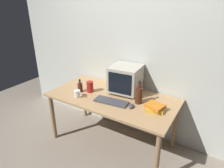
{
  "coord_description": "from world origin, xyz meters",
  "views": [
    {
      "loc": [
        1.19,
        -1.94,
        1.9
      ],
      "look_at": [
        0.0,
        0.0,
        0.91
      ],
      "focal_mm": 31.48,
      "sensor_mm": 36.0,
      "label": 1
    }
  ],
  "objects_px": {
    "bottle_tall": "(139,95)",
    "mug": "(77,94)",
    "crt_monitor": "(126,79)",
    "keyboard": "(111,102)",
    "computer_mouse": "(131,106)",
    "metal_canister": "(90,87)",
    "book_stack": "(155,108)",
    "bottle_short": "(80,87)"
  },
  "relations": [
    {
      "from": "crt_monitor",
      "to": "computer_mouse",
      "type": "xyz_separation_m",
      "value": [
        0.26,
        -0.33,
        -0.17
      ]
    },
    {
      "from": "keyboard",
      "to": "computer_mouse",
      "type": "relative_size",
      "value": 4.2
    },
    {
      "from": "mug",
      "to": "metal_canister",
      "type": "distance_m",
      "value": 0.21
    },
    {
      "from": "keyboard",
      "to": "book_stack",
      "type": "xyz_separation_m",
      "value": [
        0.52,
        0.1,
        0.03
      ]
    },
    {
      "from": "computer_mouse",
      "to": "bottle_tall",
      "type": "height_order",
      "value": "bottle_tall"
    },
    {
      "from": "bottle_short",
      "to": "book_stack",
      "type": "xyz_separation_m",
      "value": [
        1.05,
        0.06,
        -0.03
      ]
    },
    {
      "from": "crt_monitor",
      "to": "computer_mouse",
      "type": "relative_size",
      "value": 4.16
    },
    {
      "from": "computer_mouse",
      "to": "bottle_short",
      "type": "distance_m",
      "value": 0.79
    },
    {
      "from": "mug",
      "to": "crt_monitor",
      "type": "bearing_deg",
      "value": 44.39
    },
    {
      "from": "crt_monitor",
      "to": "bottle_tall",
      "type": "bearing_deg",
      "value": -33.46
    },
    {
      "from": "book_stack",
      "to": "computer_mouse",
      "type": "bearing_deg",
      "value": -163.51
    },
    {
      "from": "crt_monitor",
      "to": "metal_canister",
      "type": "relative_size",
      "value": 2.78
    },
    {
      "from": "bottle_tall",
      "to": "bottle_short",
      "type": "relative_size",
      "value": 1.64
    },
    {
      "from": "crt_monitor",
      "to": "keyboard",
      "type": "relative_size",
      "value": 0.99
    },
    {
      "from": "computer_mouse",
      "to": "book_stack",
      "type": "relative_size",
      "value": 0.43
    },
    {
      "from": "computer_mouse",
      "to": "metal_canister",
      "type": "height_order",
      "value": "metal_canister"
    },
    {
      "from": "crt_monitor",
      "to": "bottle_short",
      "type": "xyz_separation_m",
      "value": [
        -0.53,
        -0.31,
        -0.12
      ]
    },
    {
      "from": "computer_mouse",
      "to": "metal_canister",
      "type": "relative_size",
      "value": 0.67
    },
    {
      "from": "keyboard",
      "to": "book_stack",
      "type": "relative_size",
      "value": 1.83
    },
    {
      "from": "bottle_tall",
      "to": "mug",
      "type": "relative_size",
      "value": 2.54
    },
    {
      "from": "computer_mouse",
      "to": "mug",
      "type": "relative_size",
      "value": 0.83
    },
    {
      "from": "keyboard",
      "to": "bottle_tall",
      "type": "height_order",
      "value": "bottle_tall"
    },
    {
      "from": "mug",
      "to": "keyboard",
      "type": "bearing_deg",
      "value": 12.62
    },
    {
      "from": "keyboard",
      "to": "book_stack",
      "type": "height_order",
      "value": "book_stack"
    },
    {
      "from": "metal_canister",
      "to": "mug",
      "type": "bearing_deg",
      "value": -103.11
    },
    {
      "from": "book_stack",
      "to": "metal_canister",
      "type": "relative_size",
      "value": 1.53
    },
    {
      "from": "book_stack",
      "to": "bottle_short",
      "type": "bearing_deg",
      "value": -176.87
    },
    {
      "from": "mug",
      "to": "computer_mouse",
      "type": "bearing_deg",
      "value": 9.53
    },
    {
      "from": "book_stack",
      "to": "mug",
      "type": "relative_size",
      "value": 1.92
    },
    {
      "from": "mug",
      "to": "metal_canister",
      "type": "xyz_separation_m",
      "value": [
        0.05,
        0.21,
        0.03
      ]
    },
    {
      "from": "computer_mouse",
      "to": "bottle_tall",
      "type": "bearing_deg",
      "value": 68.19
    },
    {
      "from": "keyboard",
      "to": "computer_mouse",
      "type": "height_order",
      "value": "computer_mouse"
    },
    {
      "from": "mug",
      "to": "bottle_short",
      "type": "bearing_deg",
      "value": 116.67
    },
    {
      "from": "book_stack",
      "to": "crt_monitor",
      "type": "bearing_deg",
      "value": 153.71
    },
    {
      "from": "computer_mouse",
      "to": "bottle_tall",
      "type": "distance_m",
      "value": 0.18
    },
    {
      "from": "crt_monitor",
      "to": "computer_mouse",
      "type": "distance_m",
      "value": 0.45
    },
    {
      "from": "bottle_short",
      "to": "metal_canister",
      "type": "height_order",
      "value": "bottle_short"
    },
    {
      "from": "crt_monitor",
      "to": "keyboard",
      "type": "distance_m",
      "value": 0.39
    },
    {
      "from": "bottle_tall",
      "to": "book_stack",
      "type": "relative_size",
      "value": 1.32
    },
    {
      "from": "crt_monitor",
      "to": "metal_canister",
      "type": "distance_m",
      "value": 0.49
    },
    {
      "from": "bottle_short",
      "to": "mug",
      "type": "xyz_separation_m",
      "value": [
        0.07,
        -0.14,
        -0.02
      ]
    },
    {
      "from": "keyboard",
      "to": "metal_canister",
      "type": "distance_m",
      "value": 0.42
    }
  ]
}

